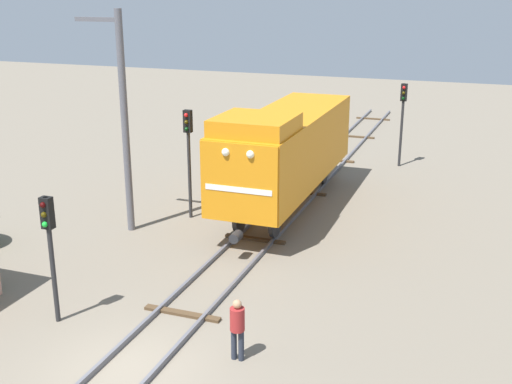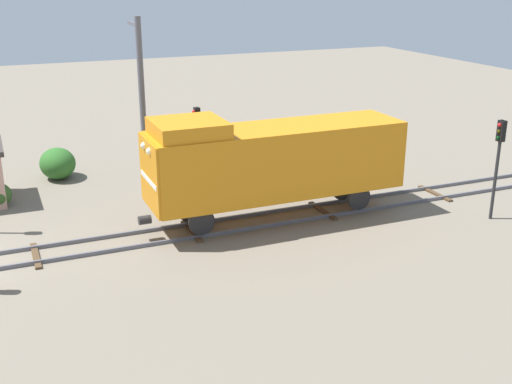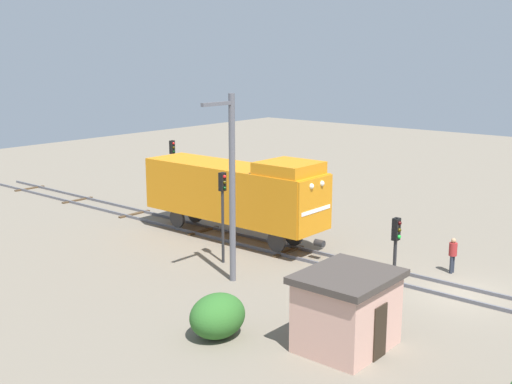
{
  "view_description": "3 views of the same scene",
  "coord_description": "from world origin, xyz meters",
  "px_view_note": "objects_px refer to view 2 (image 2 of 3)",
  "views": [
    {
      "loc": [
        7.82,
        -11.94,
        9.18
      ],
      "look_at": [
        -0.5,
        10.76,
        1.43
      ],
      "focal_mm": 45.0,
      "sensor_mm": 36.0,
      "label": 1
    },
    {
      "loc": [
        23.81,
        2.18,
        10.33
      ],
      "look_at": [
        0.55,
        11.99,
        1.6
      ],
      "focal_mm": 45.0,
      "sensor_mm": 36.0,
      "label": 2
    },
    {
      "loc": [
        -25.53,
        -9.95,
        10.09
      ],
      "look_at": [
        0.82,
        12.19,
        2.67
      ],
      "focal_mm": 45.0,
      "sensor_mm": 36.0,
      "label": 3
    }
  ],
  "objects_px": {
    "traffic_signal_far": "(499,152)",
    "catenary_mast": "(142,105)",
    "traffic_signal_mid": "(197,138)",
    "locomotive": "(272,159)"
  },
  "relations": [
    {
      "from": "traffic_signal_mid",
      "to": "locomotive",
      "type": "bearing_deg",
      "value": 33.18
    },
    {
      "from": "traffic_signal_far",
      "to": "catenary_mast",
      "type": "bearing_deg",
      "value": -123.21
    },
    {
      "from": "traffic_signal_far",
      "to": "catenary_mast",
      "type": "height_order",
      "value": "catenary_mast"
    },
    {
      "from": "locomotive",
      "to": "traffic_signal_mid",
      "type": "relative_size",
      "value": 2.56
    },
    {
      "from": "catenary_mast",
      "to": "traffic_signal_mid",
      "type": "bearing_deg",
      "value": 51.46
    },
    {
      "from": "locomotive",
      "to": "catenary_mast",
      "type": "height_order",
      "value": "catenary_mast"
    },
    {
      "from": "catenary_mast",
      "to": "locomotive",
      "type": "bearing_deg",
      "value": 40.4
    },
    {
      "from": "locomotive",
      "to": "traffic_signal_far",
      "type": "bearing_deg",
      "value": 68.03
    },
    {
      "from": "traffic_signal_mid",
      "to": "catenary_mast",
      "type": "distance_m",
      "value": 2.98
    },
    {
      "from": "traffic_signal_far",
      "to": "catenary_mast",
      "type": "relative_size",
      "value": 0.52
    }
  ]
}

